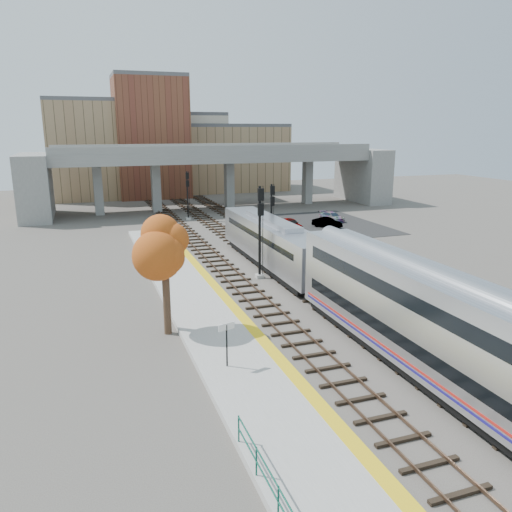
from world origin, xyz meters
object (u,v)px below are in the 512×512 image
object	(u,v)px
car_b	(327,223)
car_c	(332,217)
tree	(164,248)
coach	(454,336)
signal_mast_mid	(272,220)
signal_mast_near	(260,233)
car_a	(291,224)
signal_mast_far	(188,197)
locomotive	(272,242)

from	to	relation	value
car_b	car_c	xyz separation A→B (m)	(2.62, 3.71, -0.03)
tree	car_c	size ratio (longest dim) A/B	1.78
coach	car_c	world-z (taller)	coach
signal_mast_mid	car_c	world-z (taller)	signal_mast_mid
signal_mast_near	car_a	world-z (taller)	signal_mast_near
signal_mast_mid	car_b	distance (m)	14.30
signal_mast_near	signal_mast_far	xyz separation A→B (m)	(-0.00, 28.03, -0.74)
tree	signal_mast_near	bearing A→B (deg)	44.45
coach	car_a	size ratio (longest dim) A/B	6.36
car_a	car_c	world-z (taller)	car_a
locomotive	car_c	world-z (taller)	locomotive
coach	signal_mast_far	distance (m)	47.95
coach	signal_mast_far	xyz separation A→B (m)	(-2.10, 47.91, 0.24)
car_b	coach	bearing A→B (deg)	-142.74
car_a	car_b	world-z (taller)	car_a
tree	car_a	size ratio (longest dim) A/B	1.80
locomotive	car_b	size ratio (longest dim) A/B	5.18
locomotive	tree	world-z (taller)	tree
signal_mast_mid	car_a	xyz separation A→B (m)	(6.10, 9.42, -2.50)
locomotive	signal_mast_far	xyz separation A→B (m)	(-2.10, 25.30, 0.76)
car_b	car_c	bearing A→B (deg)	21.11
coach	car_c	size ratio (longest dim) A/B	6.28
locomotive	signal_mast_mid	distance (m)	5.77
locomotive	coach	bearing A→B (deg)	-90.00
signal_mast_near	signal_mast_far	size ratio (longest dim) A/B	1.17
car_c	locomotive	bearing A→B (deg)	-144.49
signal_mast_near	car_a	bearing A→B (deg)	59.74
locomotive	car_c	size ratio (longest dim) A/B	4.79
car_c	signal_mast_far	bearing A→B (deg)	143.50
car_a	coach	bearing A→B (deg)	-108.47
signal_mast_far	signal_mast_mid	bearing A→B (deg)	-78.40
signal_mast_near	signal_mast_mid	distance (m)	9.06
signal_mast_near	tree	world-z (taller)	signal_mast_near
coach	car_b	xyz separation A→B (m)	(12.77, 36.98, -2.15)
locomotive	coach	distance (m)	22.61
signal_mast_near	signal_mast_mid	bearing A→B (deg)	63.03
locomotive	coach	xyz separation A→B (m)	(-0.00, -22.61, 0.52)
coach	signal_mast_mid	bearing A→B (deg)	85.91
signal_mast_mid	car_a	world-z (taller)	signal_mast_mid
locomotive	car_a	world-z (taller)	locomotive
signal_mast_near	car_c	xyz separation A→B (m)	(17.49, 20.82, -3.16)
signal_mast_mid	signal_mast_far	distance (m)	20.39
signal_mast_mid	tree	distance (m)	21.41
signal_mast_far	car_a	bearing A→B (deg)	-45.97
signal_mast_near	signal_mast_far	bearing A→B (deg)	90.00
signal_mast_near	car_b	xyz separation A→B (m)	(14.87, 17.10, -3.13)
signal_mast_far	car_a	world-z (taller)	signal_mast_far
coach	signal_mast_far	bearing A→B (deg)	92.51
signal_mast_near	car_a	xyz separation A→B (m)	(10.20, 17.48, -3.07)
coach	signal_mast_near	xyz separation A→B (m)	(-2.10, 19.88, 0.98)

